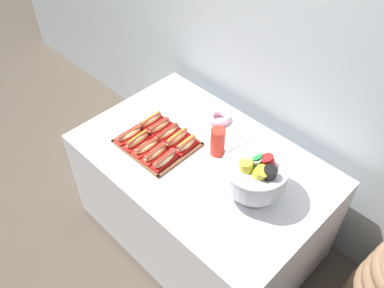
{
  "coord_description": "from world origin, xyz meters",
  "views": [
    {
      "loc": [
        1.07,
        -1.15,
        2.4
      ],
      "look_at": [
        -0.06,
        -0.02,
        0.83
      ],
      "focal_mm": 38.25,
      "sensor_mm": 36.0,
      "label": 1
    }
  ],
  "objects_px": {
    "hot_dog_7": "(168,132)",
    "hot_dog_9": "(186,145)",
    "hot_dog_0": "(129,134)",
    "donut": "(219,118)",
    "serving_tray": "(157,143)",
    "hot_dog_6": "(159,126)",
    "hot_dog_4": "(165,160)",
    "cup_stack": "(218,142)",
    "hot_dog_2": "(146,147)",
    "punch_bowl": "(255,173)",
    "hot_dog_5": "(150,120)",
    "buffet_table": "(201,197)",
    "hot_dog_1": "(138,140)",
    "hot_dog_3": "(155,153)",
    "hot_dog_8": "(177,138)"
  },
  "relations": [
    {
      "from": "hot_dog_0",
      "to": "donut",
      "type": "bearing_deg",
      "value": 61.61
    },
    {
      "from": "serving_tray",
      "to": "punch_bowl",
      "type": "height_order",
      "value": "punch_bowl"
    },
    {
      "from": "hot_dog_6",
      "to": "buffet_table",
      "type": "bearing_deg",
      "value": 3.36
    },
    {
      "from": "serving_tray",
      "to": "hot_dog_6",
      "type": "distance_m",
      "value": 0.12
    },
    {
      "from": "serving_tray",
      "to": "hot_dog_8",
      "type": "relative_size",
      "value": 2.25
    },
    {
      "from": "hot_dog_1",
      "to": "cup_stack",
      "type": "distance_m",
      "value": 0.46
    },
    {
      "from": "hot_dog_2",
      "to": "hot_dog_6",
      "type": "relative_size",
      "value": 1.03
    },
    {
      "from": "hot_dog_0",
      "to": "punch_bowl",
      "type": "distance_m",
      "value": 0.8
    },
    {
      "from": "serving_tray",
      "to": "hot_dog_2",
      "type": "distance_m",
      "value": 0.09
    },
    {
      "from": "hot_dog_4",
      "to": "punch_bowl",
      "type": "height_order",
      "value": "punch_bowl"
    },
    {
      "from": "hot_dog_0",
      "to": "cup_stack",
      "type": "distance_m",
      "value": 0.52
    },
    {
      "from": "hot_dog_7",
      "to": "hot_dog_6",
      "type": "bearing_deg",
      "value": -178.98
    },
    {
      "from": "hot_dog_5",
      "to": "cup_stack",
      "type": "xyz_separation_m",
      "value": [
        0.45,
        0.11,
        0.05
      ]
    },
    {
      "from": "hot_dog_9",
      "to": "punch_bowl",
      "type": "xyz_separation_m",
      "value": [
        0.47,
        0.01,
        0.13
      ]
    },
    {
      "from": "hot_dog_2",
      "to": "punch_bowl",
      "type": "height_order",
      "value": "punch_bowl"
    },
    {
      "from": "hot_dog_5",
      "to": "punch_bowl",
      "type": "distance_m",
      "value": 0.78
    },
    {
      "from": "serving_tray",
      "to": "hot_dog_9",
      "type": "height_order",
      "value": "hot_dog_9"
    },
    {
      "from": "hot_dog_7",
      "to": "hot_dog_9",
      "type": "height_order",
      "value": "hot_dog_9"
    },
    {
      "from": "hot_dog_1",
      "to": "hot_dog_9",
      "type": "bearing_deg",
      "value": 37.27
    },
    {
      "from": "hot_dog_5",
      "to": "serving_tray",
      "type": "bearing_deg",
      "value": -27.79
    },
    {
      "from": "hot_dog_1",
      "to": "hot_dog_2",
      "type": "relative_size",
      "value": 1.07
    },
    {
      "from": "hot_dog_5",
      "to": "hot_dog_6",
      "type": "xyz_separation_m",
      "value": [
        0.07,
        0.0,
        0.0
      ]
    },
    {
      "from": "serving_tray",
      "to": "hot_dog_7",
      "type": "height_order",
      "value": "hot_dog_7"
    },
    {
      "from": "hot_dog_1",
      "to": "hot_dog_8",
      "type": "bearing_deg",
      "value": 48.75
    },
    {
      "from": "hot_dog_1",
      "to": "hot_dog_3",
      "type": "xyz_separation_m",
      "value": [
        0.15,
        0.0,
        -0.0
      ]
    },
    {
      "from": "buffet_table",
      "to": "hot_dog_5",
      "type": "xyz_separation_m",
      "value": [
        -0.41,
        -0.02,
        0.39
      ]
    },
    {
      "from": "hot_dog_8",
      "to": "hot_dog_9",
      "type": "distance_m",
      "value": 0.08
    },
    {
      "from": "punch_bowl",
      "to": "hot_dog_1",
      "type": "bearing_deg",
      "value": -165.24
    },
    {
      "from": "hot_dog_2",
      "to": "hot_dog_9",
      "type": "height_order",
      "value": "hot_dog_9"
    },
    {
      "from": "hot_dog_3",
      "to": "hot_dog_9",
      "type": "distance_m",
      "value": 0.18
    },
    {
      "from": "hot_dog_4",
      "to": "hot_dog_0",
      "type": "bearing_deg",
      "value": -178.98
    },
    {
      "from": "hot_dog_1",
      "to": "hot_dog_4",
      "type": "xyz_separation_m",
      "value": [
        0.22,
        0.0,
        0.0
      ]
    },
    {
      "from": "hot_dog_3",
      "to": "punch_bowl",
      "type": "bearing_deg",
      "value": 18.34
    },
    {
      "from": "buffet_table",
      "to": "punch_bowl",
      "type": "distance_m",
      "value": 0.63
    },
    {
      "from": "hot_dog_5",
      "to": "hot_dog_9",
      "type": "height_order",
      "value": "hot_dog_9"
    },
    {
      "from": "serving_tray",
      "to": "hot_dog_6",
      "type": "bearing_deg",
      "value": 133.29
    },
    {
      "from": "buffet_table",
      "to": "hot_dog_6",
      "type": "height_order",
      "value": "hot_dog_6"
    },
    {
      "from": "hot_dog_0",
      "to": "punch_bowl",
      "type": "relative_size",
      "value": 0.55
    },
    {
      "from": "hot_dog_3",
      "to": "hot_dog_9",
      "type": "xyz_separation_m",
      "value": [
        0.07,
        0.17,
        0.0
      ]
    },
    {
      "from": "buffet_table",
      "to": "hot_dog_2",
      "type": "height_order",
      "value": "hot_dog_2"
    },
    {
      "from": "buffet_table",
      "to": "hot_dog_4",
      "type": "height_order",
      "value": "hot_dog_4"
    },
    {
      "from": "hot_dog_2",
      "to": "hot_dog_8",
      "type": "height_order",
      "value": "hot_dog_8"
    },
    {
      "from": "hot_dog_9",
      "to": "donut",
      "type": "bearing_deg",
      "value": 96.13
    },
    {
      "from": "hot_dog_5",
      "to": "hot_dog_7",
      "type": "bearing_deg",
      "value": 1.02
    },
    {
      "from": "hot_dog_0",
      "to": "cup_stack",
      "type": "xyz_separation_m",
      "value": [
        0.44,
        0.27,
        0.05
      ]
    },
    {
      "from": "hot_dog_0",
      "to": "donut",
      "type": "height_order",
      "value": "hot_dog_0"
    },
    {
      "from": "hot_dog_7",
      "to": "cup_stack",
      "type": "height_order",
      "value": "cup_stack"
    },
    {
      "from": "buffet_table",
      "to": "hot_dog_3",
      "type": "relative_size",
      "value": 8.12
    },
    {
      "from": "hot_dog_8",
      "to": "hot_dog_9",
      "type": "relative_size",
      "value": 1.18
    },
    {
      "from": "hot_dog_7",
      "to": "donut",
      "type": "height_order",
      "value": "hot_dog_7"
    }
  ]
}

